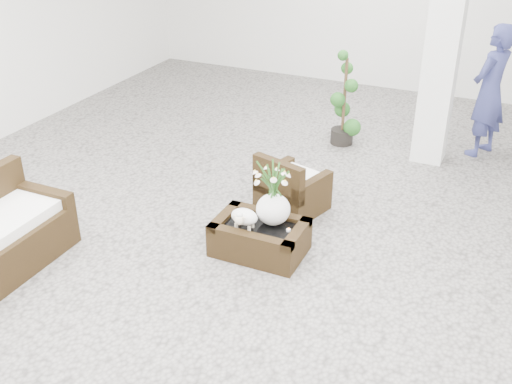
% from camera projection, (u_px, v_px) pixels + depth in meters
% --- Properties ---
extents(ground, '(11.00, 11.00, 0.00)m').
position_uv_depth(ground, '(260.00, 240.00, 6.42)').
color(ground, gray).
rests_on(ground, ground).
extents(column, '(0.40, 0.40, 3.50)m').
position_uv_depth(column, '(446.00, 26.00, 7.40)').
color(column, white).
rests_on(column, ground).
extents(coffee_table, '(0.90, 0.60, 0.31)m').
position_uv_depth(coffee_table, '(260.00, 239.00, 6.15)').
color(coffee_table, '#30210E').
rests_on(coffee_table, ground).
extents(sheep_figurine, '(0.28, 0.23, 0.21)m').
position_uv_depth(sheep_figurine, '(244.00, 218.00, 5.99)').
color(sheep_figurine, white).
rests_on(sheep_figurine, coffee_table).
extents(planter_narcissus, '(0.44, 0.44, 0.80)m').
position_uv_depth(planter_narcissus, '(274.00, 187.00, 5.93)').
color(planter_narcissus, white).
rests_on(planter_narcissus, coffee_table).
extents(tealight, '(0.04, 0.04, 0.03)m').
position_uv_depth(tealight, '(289.00, 230.00, 5.98)').
color(tealight, white).
rests_on(tealight, coffee_table).
extents(armchair, '(0.80, 0.79, 0.69)m').
position_uv_depth(armchair, '(293.00, 182.00, 6.84)').
color(armchair, '#30210E').
rests_on(armchair, ground).
extents(topiary, '(0.35, 0.35, 1.30)m').
position_uv_depth(topiary, '(344.00, 99.00, 8.36)').
color(topiary, '#1C4B18').
rests_on(topiary, ground).
extents(shopper, '(0.65, 0.76, 1.75)m').
position_uv_depth(shopper, '(490.00, 91.00, 7.97)').
color(shopper, navy).
rests_on(shopper, ground).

